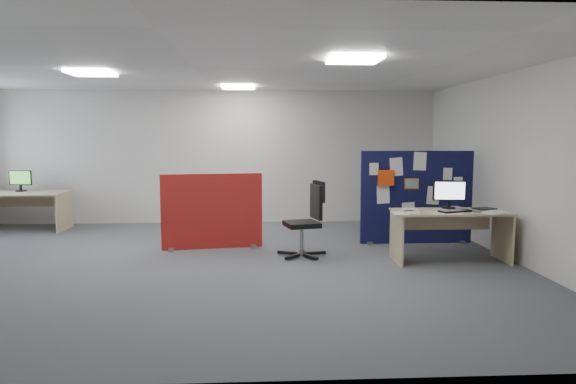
{
  "coord_description": "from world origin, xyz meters",
  "views": [
    {
      "loc": [
        0.9,
        -7.06,
        1.78
      ],
      "look_at": [
        1.28,
        0.06,
        1.0
      ],
      "focal_mm": 32.0,
      "sensor_mm": 36.0,
      "label": 1
    }
  ],
  "objects_px": {
    "second_desk": "(19,201)",
    "monitor_second": "(20,180)",
    "monitor_main": "(449,193)",
    "office_chair": "(309,215)",
    "red_divider": "(212,212)",
    "navy_divider": "(415,197)",
    "main_desk": "(449,223)"
  },
  "relations": [
    {
      "from": "monitor_main",
      "to": "second_desk",
      "type": "distance_m",
      "value": 7.78
    },
    {
      "from": "monitor_main",
      "to": "red_divider",
      "type": "bearing_deg",
      "value": 174.99
    },
    {
      "from": "red_divider",
      "to": "office_chair",
      "type": "relative_size",
      "value": 1.44
    },
    {
      "from": "main_desk",
      "to": "monitor_main",
      "type": "bearing_deg",
      "value": 73.74
    },
    {
      "from": "red_divider",
      "to": "monitor_second",
      "type": "distance_m",
      "value": 4.29
    },
    {
      "from": "monitor_main",
      "to": "monitor_second",
      "type": "bearing_deg",
      "value": 167.43
    },
    {
      "from": "main_desk",
      "to": "monitor_second",
      "type": "bearing_deg",
      "value": 158.04
    },
    {
      "from": "monitor_second",
      "to": "navy_divider",
      "type": "bearing_deg",
      "value": -5.58
    },
    {
      "from": "monitor_main",
      "to": "monitor_second",
      "type": "distance_m",
      "value": 7.81
    },
    {
      "from": "second_desk",
      "to": "office_chair",
      "type": "bearing_deg",
      "value": -24.61
    },
    {
      "from": "monitor_second",
      "to": "red_divider",
      "type": "bearing_deg",
      "value": -19.08
    },
    {
      "from": "second_desk",
      "to": "monitor_second",
      "type": "distance_m",
      "value": 0.41
    },
    {
      "from": "second_desk",
      "to": "office_chair",
      "type": "height_order",
      "value": "office_chair"
    },
    {
      "from": "red_divider",
      "to": "monitor_second",
      "type": "height_order",
      "value": "red_divider"
    },
    {
      "from": "monitor_second",
      "to": "office_chair",
      "type": "distance_m",
      "value": 5.88
    },
    {
      "from": "navy_divider",
      "to": "red_divider",
      "type": "xyz_separation_m",
      "value": [
        -3.33,
        -0.24,
        -0.19
      ]
    },
    {
      "from": "navy_divider",
      "to": "main_desk",
      "type": "xyz_separation_m",
      "value": [
        0.12,
        -1.23,
        -0.23
      ]
    },
    {
      "from": "monitor_second",
      "to": "second_desk",
      "type": "bearing_deg",
      "value": -82.64
    },
    {
      "from": "navy_divider",
      "to": "monitor_main",
      "type": "distance_m",
      "value": 1.07
    },
    {
      "from": "monitor_main",
      "to": "second_desk",
      "type": "xyz_separation_m",
      "value": [
        -7.32,
        2.62,
        -0.4
      ]
    },
    {
      "from": "navy_divider",
      "to": "monitor_second",
      "type": "relative_size",
      "value": 4.21
    },
    {
      "from": "monitor_main",
      "to": "office_chair",
      "type": "xyz_separation_m",
      "value": [
        -2.03,
        0.2,
        -0.33
      ]
    },
    {
      "from": "second_desk",
      "to": "office_chair",
      "type": "relative_size",
      "value": 1.61
    },
    {
      "from": "main_desk",
      "to": "monitor_main",
      "type": "xyz_separation_m",
      "value": [
        0.06,
        0.19,
        0.41
      ]
    },
    {
      "from": "monitor_main",
      "to": "main_desk",
      "type": "bearing_deg",
      "value": -98.34
    },
    {
      "from": "navy_divider",
      "to": "second_desk",
      "type": "xyz_separation_m",
      "value": [
        -7.14,
        1.58,
        -0.22
      ]
    },
    {
      "from": "second_desk",
      "to": "navy_divider",
      "type": "bearing_deg",
      "value": -12.48
    },
    {
      "from": "red_divider",
      "to": "second_desk",
      "type": "height_order",
      "value": "red_divider"
    },
    {
      "from": "monitor_main",
      "to": "monitor_second",
      "type": "height_order",
      "value": "monitor_main"
    },
    {
      "from": "red_divider",
      "to": "second_desk",
      "type": "xyz_separation_m",
      "value": [
        -3.81,
        1.82,
        -0.02
      ]
    },
    {
      "from": "red_divider",
      "to": "second_desk",
      "type": "distance_m",
      "value": 4.22
    },
    {
      "from": "main_desk",
      "to": "second_desk",
      "type": "relative_size",
      "value": 0.9
    }
  ]
}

